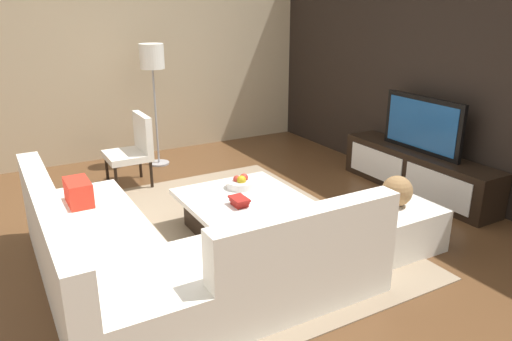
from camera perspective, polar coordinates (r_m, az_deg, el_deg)
ground_plane at (r=4.73m, az=-2.33°, el=-7.81°), size 14.00×14.00×0.00m
feature_wall_back at (r=6.00m, az=21.46°, el=10.74°), size 6.40×0.12×2.80m
side_wall_left at (r=7.31m, az=-12.97°, el=12.85°), size 0.12×5.20×2.80m
area_rug at (r=4.81m, az=-2.88°, el=-7.28°), size 3.36×2.50×0.01m
media_console at (r=6.03m, az=18.30°, el=-0.17°), size 2.05×0.44×0.50m
television at (r=5.87m, az=18.88°, el=5.09°), size 1.09×0.06×0.64m
sectional_couch at (r=3.88m, az=-10.57°, el=-9.85°), size 2.44×2.35×0.83m
coffee_table at (r=4.77m, az=-1.85°, el=-4.91°), size 1.00×1.08×0.38m
accent_chair_near at (r=6.08m, az=-14.04°, el=2.80°), size 0.52×0.50×0.87m
floor_lamp at (r=6.64m, az=-12.04°, el=12.08°), size 0.32×0.32×1.63m
ottoman at (r=4.68m, az=15.79°, el=-6.17°), size 0.70×0.70×0.40m
fruit_bowl at (r=4.87m, az=-1.80°, el=-1.47°), size 0.28×0.28×0.13m
decorative_ball at (r=4.55m, az=16.17°, el=-2.31°), size 0.28×0.28×0.28m
book_stack at (r=4.45m, az=-1.96°, el=-3.61°), size 0.20×0.13×0.08m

